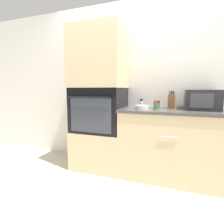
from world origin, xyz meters
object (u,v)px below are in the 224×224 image
at_px(bowl, 142,107).
at_px(knife_block, 171,101).
at_px(condiment_jar_far, 156,105).
at_px(wall_oven, 99,109).
at_px(condiment_jar_near, 141,103).
at_px(condiment_jar_mid, 158,105).
at_px(microwave, 202,100).

bearing_deg(bowl, knife_block, 34.66).
bearing_deg(condiment_jar_far, wall_oven, 175.76).
relative_size(condiment_jar_near, condiment_jar_far, 1.01).
bearing_deg(condiment_jar_mid, bowl, -132.46).
xyz_separation_m(condiment_jar_mid, condiment_jar_far, (-0.01, -0.16, 0.01)).
xyz_separation_m(microwave, condiment_jar_mid, (-0.54, -0.00, -0.08)).
bearing_deg(bowl, condiment_jar_near, 102.04).
bearing_deg(condiment_jar_near, bowl, -77.96).
distance_m(condiment_jar_near, condiment_jar_mid, 0.27).
height_order(condiment_jar_near, condiment_jar_far, same).
relative_size(wall_oven, condiment_jar_near, 6.08).
xyz_separation_m(bowl, condiment_jar_far, (0.17, 0.04, 0.03)).
xyz_separation_m(microwave, condiment_jar_far, (-0.55, -0.16, -0.07)).
bearing_deg(condiment_jar_far, condiment_jar_mid, 86.01).
xyz_separation_m(knife_block, condiment_jar_far, (-0.19, -0.21, -0.04)).
bearing_deg(condiment_jar_mid, condiment_jar_far, -93.99).
relative_size(microwave, condiment_jar_near, 3.38).
height_order(wall_oven, condiment_jar_far, wall_oven).
xyz_separation_m(microwave, condiment_jar_near, (-0.79, 0.11, -0.07)).
distance_m(wall_oven, condiment_jar_mid, 0.85).
bearing_deg(bowl, wall_oven, 171.52).
distance_m(wall_oven, microwave, 1.39).
relative_size(knife_block, bowl, 1.35).
xyz_separation_m(wall_oven, condiment_jar_far, (0.82, -0.06, 0.10)).
bearing_deg(knife_block, condiment_jar_near, 171.41).
height_order(condiment_jar_near, condiment_jar_mid, condiment_jar_near).
xyz_separation_m(bowl, condiment_jar_mid, (0.18, 0.20, 0.03)).
xyz_separation_m(wall_oven, bowl, (0.65, -0.10, 0.06)).
distance_m(condiment_jar_mid, condiment_jar_far, 0.16).
height_order(wall_oven, bowl, wall_oven).
bearing_deg(condiment_jar_near, microwave, -8.08).
bearing_deg(wall_oven, microwave, 4.21).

